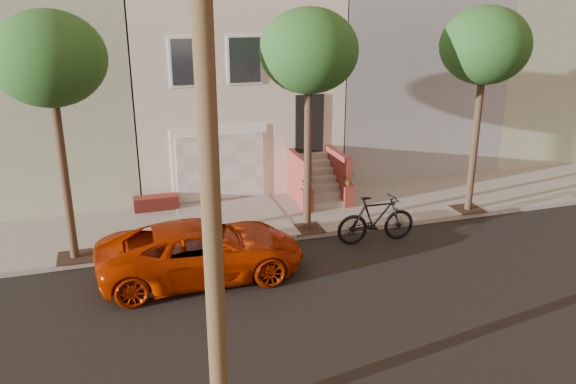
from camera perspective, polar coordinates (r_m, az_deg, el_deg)
name	(u,v)px	position (r m, az deg, el deg)	size (l,w,h in m)	color
ground	(322,302)	(13.70, 3.32, -10.70)	(90.00, 90.00, 0.00)	black
sidewalk	(262,218)	(18.27, -2.59, -2.53)	(40.00, 3.70, 0.15)	gray
house_row	(221,78)	(22.91, -6.58, 11.04)	(33.10, 11.70, 7.00)	beige
tree_left	(49,61)	(15.12, -22.40, 11.84)	(2.70, 2.57, 6.30)	#2D2116
tree_mid	(309,52)	(15.97, 2.08, 13.53)	(2.70, 2.57, 6.30)	#2D2116
tree_right	(485,47)	(18.54, 18.79, 13.34)	(2.70, 2.57, 6.30)	#2D2116
pickup_truck	(202,251)	(14.65, -8.47, -5.71)	(2.35, 5.09, 1.41)	#9F2100
motorcycle	(376,219)	(16.64, 8.65, -2.64)	(0.66, 2.33, 1.40)	black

